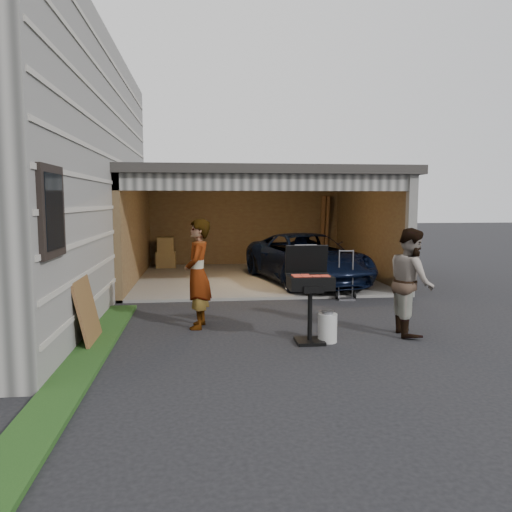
% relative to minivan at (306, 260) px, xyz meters
% --- Properties ---
extents(ground, '(80.00, 80.00, 0.00)m').
position_rel_minivan_xyz_m(ground, '(-1.96, -5.42, -0.62)').
color(ground, black).
rests_on(ground, ground).
extents(groundcover_strip, '(0.50, 8.00, 0.06)m').
position_rel_minivan_xyz_m(groundcover_strip, '(-4.21, -6.42, -0.59)').
color(groundcover_strip, '#193814').
rests_on(groundcover_strip, ground).
extents(garage, '(6.80, 6.30, 2.90)m').
position_rel_minivan_xyz_m(garage, '(-1.20, 1.38, 1.25)').
color(garage, '#605E59').
rests_on(garage, ground).
extents(minivan, '(2.93, 4.79, 1.24)m').
position_rel_minivan_xyz_m(minivan, '(0.00, 0.00, 0.00)').
color(minivan, black).
rests_on(minivan, ground).
extents(woman, '(0.51, 0.71, 1.83)m').
position_rel_minivan_xyz_m(woman, '(-2.73, -4.11, 0.29)').
color(woman, silver).
rests_on(woman, ground).
extents(man, '(0.73, 0.89, 1.71)m').
position_rel_minivan_xyz_m(man, '(0.64, -4.90, 0.23)').
color(man, '#412519').
rests_on(man, ground).
extents(bbq_grill, '(0.65, 0.57, 1.46)m').
position_rel_minivan_xyz_m(bbq_grill, '(-1.06, -5.18, 0.24)').
color(bbq_grill, black).
rests_on(bbq_grill, ground).
extents(propane_tank, '(0.31, 0.31, 0.43)m').
position_rel_minivan_xyz_m(propane_tank, '(-0.79, -5.19, -0.40)').
color(propane_tank, beige).
rests_on(propane_tank, ground).
extents(plywood_panel, '(0.26, 0.93, 1.02)m').
position_rel_minivan_xyz_m(plywood_panel, '(-4.36, -4.92, -0.11)').
color(plywood_panel, brown).
rests_on(plywood_panel, ground).
extents(hand_truck, '(0.46, 0.36, 1.08)m').
position_rel_minivan_xyz_m(hand_truck, '(0.44, -2.02, -0.41)').
color(hand_truck, gray).
rests_on(hand_truck, ground).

